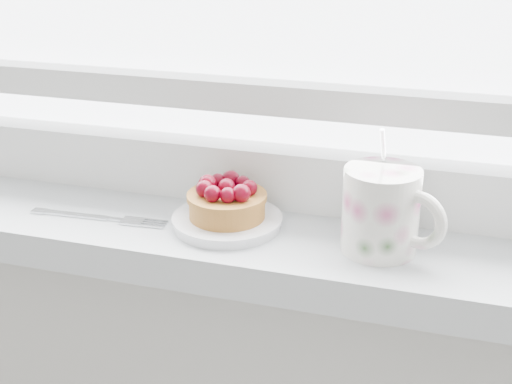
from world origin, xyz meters
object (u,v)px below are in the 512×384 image
at_px(raspberry_tart, 227,200).
at_px(fork, 97,217).
at_px(saucer, 227,221).
at_px(floral_mug, 383,209).

bearing_deg(raspberry_tart, fork, -170.82).
relative_size(saucer, fork, 0.74).
xyz_separation_m(floral_mug, fork, (-0.32, -0.02, -0.05)).
bearing_deg(raspberry_tart, saucer, 33.51).
bearing_deg(fork, saucer, 9.23).
distance_m(saucer, floral_mug, 0.18).
height_order(saucer, raspberry_tart, raspberry_tart).
bearing_deg(saucer, raspberry_tart, -146.49).
xyz_separation_m(saucer, raspberry_tart, (-0.00, -0.00, 0.03)).
bearing_deg(floral_mug, raspberry_tart, 177.19).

